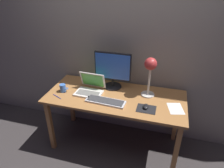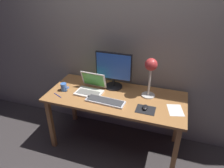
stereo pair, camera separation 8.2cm
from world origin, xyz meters
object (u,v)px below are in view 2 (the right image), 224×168
Objects in this scene: monitor at (114,69)px; mouse at (145,107)px; laptop at (91,86)px; desk_lamp at (151,69)px; keyboard_main at (105,101)px; coffee_mug at (64,87)px; pen at (58,95)px.

monitor reaches higher than mouse.
laptop is 0.70× the size of desk_lamp.
laptop is at bearing -141.79° from monitor.
monitor is at bearing 143.55° from mouse.
keyboard_main is at bearing -87.36° from monitor.
monitor is 0.42m from keyboard_main.
monitor reaches higher than laptop.
coffee_mug is 0.76× the size of pen.
keyboard_main is 0.44m from mouse.
desk_lamp reaches higher than mouse.
monitor is at bearing 26.57° from coffee_mug.
keyboard_main is at bearing -8.19° from coffee_mug.
desk_lamp is (0.43, 0.28, 0.33)m from keyboard_main.
coffee_mug is (-0.32, -0.09, -0.01)m from laptop.
monitor is 0.61m from mouse.
coffee_mug is (-0.54, -0.27, -0.20)m from monitor.
desk_lamp is at bearing 11.34° from coffee_mug.
laptop reaches higher than coffee_mug.
coffee_mug is at bearing 176.09° from mouse.
mouse is (0.46, -0.34, -0.22)m from monitor.
laptop is 0.33m from coffee_mug.
monitor is at bearing 170.71° from desk_lamp.
pen is at bearing -96.22° from coffee_mug.
coffee_mug is at bearing -168.66° from desk_lamp.
laptop is 0.73m from desk_lamp.
laptop is 0.70m from mouse.
pen is (-0.01, -0.13, -0.04)m from coffee_mug.
laptop is at bearing 33.83° from pen.
laptop is (-0.22, -0.18, -0.18)m from monitor.
desk_lamp reaches higher than pen.
pen is (-1.00, -0.33, -0.33)m from desk_lamp.
monitor is 4.70× the size of mouse.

